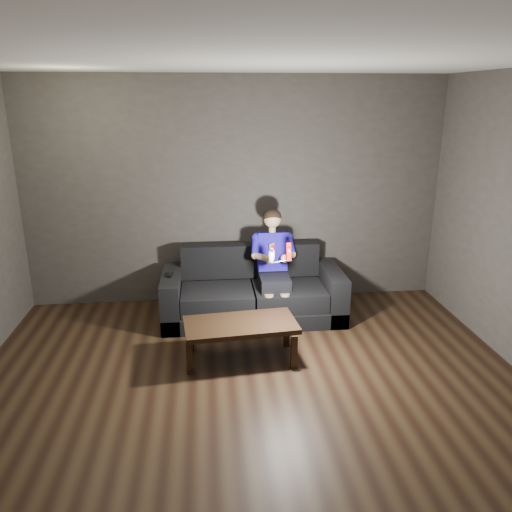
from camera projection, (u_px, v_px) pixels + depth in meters
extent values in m
plane|color=black|center=(257.00, 416.00, 4.00)|extent=(5.00, 5.00, 0.00)
cube|color=#3A3733|center=(236.00, 193.00, 5.96)|extent=(5.00, 0.04, 2.70)
cube|color=silver|center=(257.00, 55.00, 3.18)|extent=(5.00, 5.00, 0.02)
cube|color=black|center=(253.00, 310.00, 5.78)|extent=(2.04, 0.88, 0.18)
cube|color=black|center=(217.00, 299.00, 5.59)|extent=(0.80, 0.62, 0.21)
cube|color=black|center=(289.00, 296.00, 5.67)|extent=(0.80, 0.62, 0.21)
cube|color=black|center=(250.00, 260.00, 5.94)|extent=(1.63, 0.20, 0.40)
cube|color=black|center=(172.00, 298.00, 5.63)|extent=(0.20, 0.88, 0.56)
cube|color=black|center=(331.00, 292.00, 5.81)|extent=(0.20, 0.88, 0.56)
cube|color=black|center=(274.00, 282.00, 5.57)|extent=(0.33, 0.42, 0.15)
cube|color=#20198F|center=(272.00, 251.00, 5.69)|extent=(0.33, 0.23, 0.46)
cube|color=yellow|center=(273.00, 248.00, 5.58)|extent=(0.10, 0.10, 0.11)
cube|color=#B51D40|center=(273.00, 248.00, 5.58)|extent=(0.07, 0.07, 0.07)
cylinder|color=tan|center=(272.00, 230.00, 5.61)|extent=(0.08, 0.08, 0.07)
sphere|color=tan|center=(272.00, 219.00, 5.58)|extent=(0.20, 0.20, 0.20)
ellipsoid|color=black|center=(272.00, 217.00, 5.58)|extent=(0.21, 0.21, 0.18)
cylinder|color=#20198F|center=(255.00, 246.00, 5.58)|extent=(0.09, 0.25, 0.21)
cylinder|color=#20198F|center=(291.00, 245.00, 5.62)|extent=(0.09, 0.25, 0.21)
cylinder|color=tan|center=(262.00, 255.00, 5.43)|extent=(0.15, 0.26, 0.11)
cylinder|color=tan|center=(289.00, 254.00, 5.46)|extent=(0.15, 0.26, 0.11)
sphere|color=tan|center=(269.00, 259.00, 5.34)|extent=(0.09, 0.09, 0.09)
sphere|color=tan|center=(285.00, 258.00, 5.36)|extent=(0.09, 0.09, 0.09)
cylinder|color=tan|center=(269.00, 310.00, 5.43)|extent=(0.10, 0.10, 0.37)
cylinder|color=tan|center=(285.00, 309.00, 5.45)|extent=(0.10, 0.10, 0.37)
cube|color=red|center=(289.00, 252.00, 5.09)|extent=(0.05, 0.07, 0.19)
cube|color=#6C1104|center=(289.00, 247.00, 5.06)|extent=(0.03, 0.01, 0.03)
cylinder|color=white|center=(289.00, 254.00, 5.08)|extent=(0.02, 0.01, 0.02)
ellipsoid|color=white|center=(272.00, 255.00, 5.09)|extent=(0.07, 0.10, 0.16)
cylinder|color=black|center=(272.00, 251.00, 5.04)|extent=(0.03, 0.01, 0.03)
cube|color=black|center=(170.00, 275.00, 5.50)|extent=(0.05, 0.14, 0.03)
cube|color=black|center=(170.00, 272.00, 5.53)|extent=(0.02, 0.02, 0.00)
cube|color=black|center=(240.00, 325.00, 4.76)|extent=(1.11, 0.64, 0.05)
cube|color=black|center=(190.00, 357.00, 4.57)|extent=(0.06, 0.06, 0.34)
cube|color=black|center=(294.00, 352.00, 4.66)|extent=(0.06, 0.06, 0.34)
cube|color=black|center=(191.00, 335.00, 4.98)|extent=(0.06, 0.06, 0.34)
cube|color=black|center=(287.00, 331.00, 5.08)|extent=(0.06, 0.06, 0.34)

